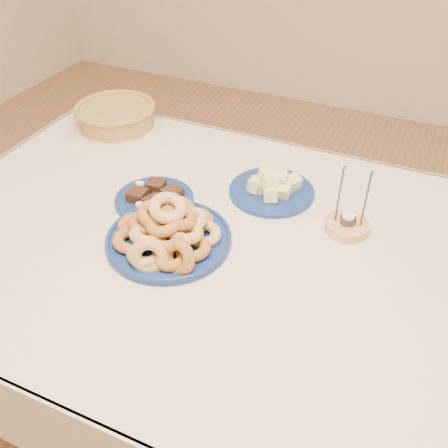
# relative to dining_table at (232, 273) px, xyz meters

# --- Properties ---
(ground) EXTENTS (5.00, 5.00, 0.00)m
(ground) POSITION_rel_dining_table_xyz_m (0.00, 0.00, -0.64)
(ground) COLOR #966946
(ground) RESTS_ON ground
(dining_table) EXTENTS (1.71, 1.11, 0.75)m
(dining_table) POSITION_rel_dining_table_xyz_m (0.00, 0.00, 0.00)
(dining_table) COLOR brown
(dining_table) RESTS_ON ground
(donut_platter) EXTENTS (0.39, 0.39, 0.15)m
(donut_platter) POSITION_rel_dining_table_xyz_m (-0.15, -0.07, 0.15)
(donut_platter) COLOR navy
(donut_platter) RESTS_ON dining_table
(melon_plate) EXTENTS (0.25, 0.25, 0.09)m
(melon_plate) POSITION_rel_dining_table_xyz_m (0.02, 0.25, 0.13)
(melon_plate) COLOR navy
(melon_plate) RESTS_ON dining_table
(brownie_plate) EXTENTS (0.24, 0.24, 0.04)m
(brownie_plate) POSITION_rel_dining_table_xyz_m (-0.27, 0.08, 0.12)
(brownie_plate) COLOR navy
(brownie_plate) RESTS_ON dining_table
(wicker_basket) EXTENTS (0.34, 0.34, 0.07)m
(wicker_basket) POSITION_rel_dining_table_xyz_m (-0.63, 0.43, 0.15)
(wicker_basket) COLOR olive
(wicker_basket) RESTS_ON dining_table
(candle_holder) EXTENTS (0.12, 0.12, 0.19)m
(candle_holder) POSITION_rel_dining_table_xyz_m (0.25, 0.17, 0.12)
(candle_holder) COLOR tan
(candle_holder) RESTS_ON dining_table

